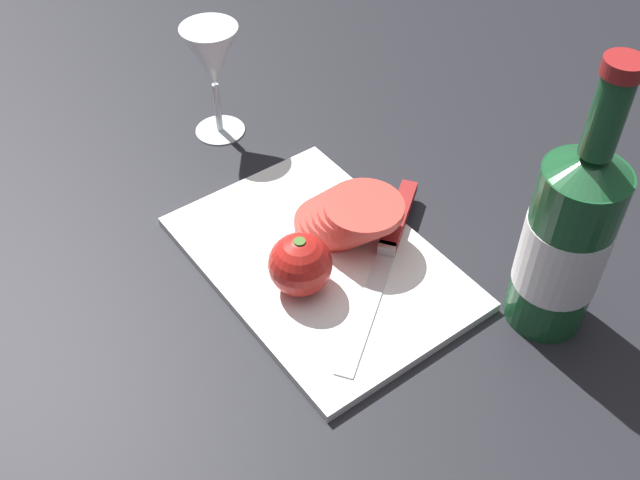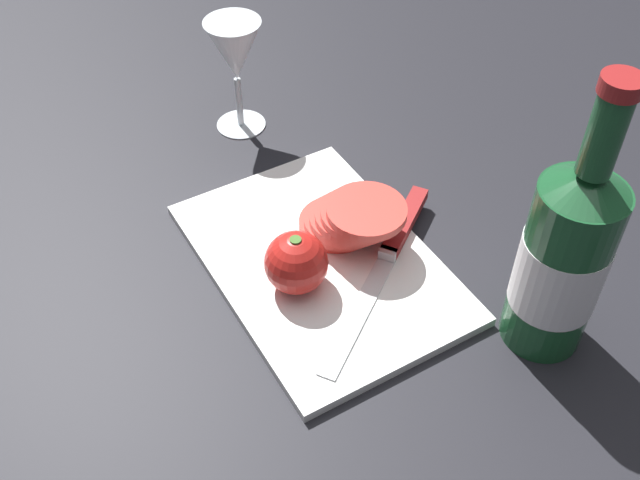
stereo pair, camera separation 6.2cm
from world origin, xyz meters
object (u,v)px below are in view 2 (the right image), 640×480
Objects in this scene: wine_bottle at (563,259)px; tomato_slice_stack_near at (351,217)px; whole_tomato at (296,263)px; knife at (396,239)px; wine_glass at (235,55)px.

tomato_slice_stack_near is at bearing -154.16° from wine_bottle.
wine_bottle reaches higher than tomato_slice_stack_near.
whole_tomato is 0.13m from knife.
wine_glass is at bearing -178.21° from tomato_slice_stack_near.
wine_glass is 0.32m from knife.
knife is (-0.18, -0.06, -0.09)m from wine_bottle.
tomato_slice_stack_near is at bearing 1.79° from wine_glass.
wine_glass reaches higher than whole_tomato.
wine_glass is 2.25× the size of whole_tomato.
wine_bottle is 4.46× the size of whole_tomato.
whole_tomato reaches higher than knife.
wine_bottle is at bearing 12.89° from wine_glass.
wine_glass reaches higher than tomato_slice_stack_near.
tomato_slice_stack_near is (-0.03, 0.09, -0.00)m from whole_tomato.
wine_glass is 0.32m from whole_tomato.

